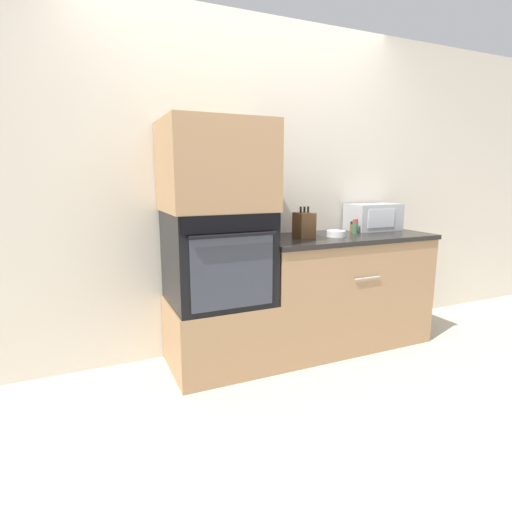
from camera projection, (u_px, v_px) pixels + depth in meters
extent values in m
plane|color=beige|center=(281.00, 374.00, 2.75)|extent=(12.00, 12.00, 0.00)
cube|color=beige|center=(245.00, 189.00, 3.08)|extent=(8.00, 0.05, 2.50)
cube|color=#A87F56|center=(219.00, 334.00, 2.84)|extent=(0.69, 0.60, 0.49)
cube|color=black|center=(217.00, 257.00, 2.73)|extent=(0.66, 0.59, 0.63)
cube|color=black|center=(232.00, 223.00, 2.41)|extent=(0.64, 0.01, 0.11)
cube|color=orange|center=(233.00, 224.00, 2.41)|extent=(0.09, 0.00, 0.03)
cube|color=#333842|center=(233.00, 272.00, 2.47)|extent=(0.54, 0.01, 0.46)
cylinder|color=black|center=(234.00, 235.00, 2.40)|extent=(0.56, 0.02, 0.02)
cube|color=#A87F56|center=(216.00, 167.00, 2.61)|extent=(0.69, 0.60, 0.58)
cube|color=#A87F56|center=(341.00, 292.00, 3.22)|extent=(1.39, 0.60, 0.86)
cube|color=black|center=(343.00, 237.00, 3.13)|extent=(1.41, 0.63, 0.03)
cylinder|color=#B7B7BC|center=(367.00, 278.00, 2.90)|extent=(0.22, 0.01, 0.01)
cube|color=#B2B5BA|center=(373.00, 217.00, 3.41)|extent=(0.44, 0.26, 0.22)
cube|color=silver|center=(381.00, 218.00, 3.28)|extent=(0.27, 0.01, 0.15)
cube|color=brown|center=(304.00, 225.00, 2.99)|extent=(0.13, 0.14, 0.19)
cylinder|color=black|center=(301.00, 210.00, 2.95)|extent=(0.02, 0.02, 0.04)
cylinder|color=black|center=(304.00, 210.00, 2.97)|extent=(0.02, 0.02, 0.04)
cylinder|color=black|center=(308.00, 209.00, 2.98)|extent=(0.02, 0.02, 0.04)
cylinder|color=white|center=(336.00, 234.00, 3.03)|extent=(0.14, 0.14, 0.05)
cylinder|color=brown|center=(352.00, 228.00, 3.29)|extent=(0.04, 0.04, 0.07)
cylinder|color=black|center=(352.00, 223.00, 3.28)|extent=(0.03, 0.03, 0.02)
cylinder|color=silver|center=(264.00, 232.00, 3.09)|extent=(0.06, 0.06, 0.05)
cylinder|color=#B7B7BC|center=(264.00, 228.00, 3.08)|extent=(0.05, 0.05, 0.01)
cylinder|color=#427047|center=(355.00, 228.00, 3.21)|extent=(0.04, 0.04, 0.09)
cylinder|color=red|center=(355.00, 221.00, 3.20)|extent=(0.04, 0.04, 0.03)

